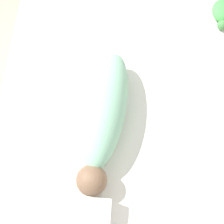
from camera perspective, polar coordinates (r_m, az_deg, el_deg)
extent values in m
plane|color=#B2A893|center=(1.57, 1.07, -3.56)|extent=(12.00, 12.00, 0.00)
cube|color=white|center=(1.46, 1.15, -2.25)|extent=(1.39, 1.07, 0.23)
cube|color=white|center=(1.27, -6.36, -15.23)|extent=(0.22, 0.19, 0.02)
ellipsoid|color=#99D6B2|center=(1.27, -1.33, 0.54)|extent=(0.53, 0.22, 0.17)
sphere|color=#89664C|center=(1.21, -3.89, -12.34)|extent=(0.12, 0.12, 0.12)
ellipsoid|color=#51B756|center=(1.67, 19.35, 17.06)|extent=(0.12, 0.09, 0.06)
sphere|color=#4C934C|center=(1.63, 19.42, 14.80)|extent=(0.05, 0.05, 0.05)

